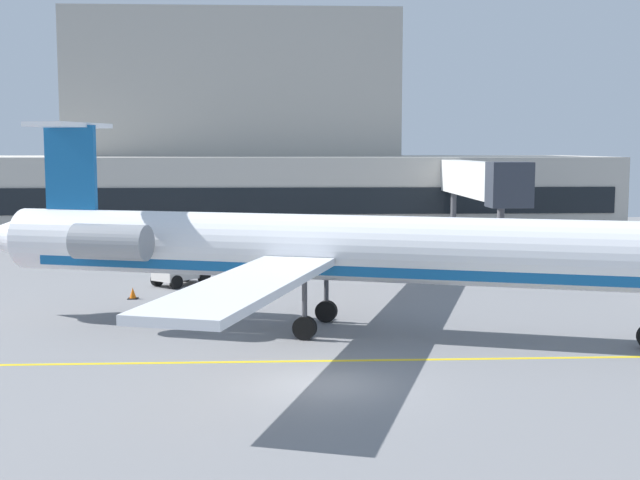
# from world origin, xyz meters

# --- Properties ---
(ground) EXTENTS (120.00, 120.00, 0.11)m
(ground) POSITION_xyz_m (-0.00, 0.00, -0.05)
(ground) COLOR slate
(terminal_building) EXTENTS (58.09, 17.57, 18.98)m
(terminal_building) POSITION_xyz_m (-3.78, 49.51, 7.04)
(terminal_building) COLOR #B7B2A8
(terminal_building) RESTS_ON ground
(jet_bridge_west) EXTENTS (2.40, 17.88, 6.40)m
(jet_bridge_west) POSITION_xyz_m (11.95, 30.34, 5.01)
(jet_bridge_west) COLOR silver
(jet_bridge_west) RESTS_ON ground
(regional_jet) EXTENTS (33.23, 25.71, 8.27)m
(regional_jet) POSITION_xyz_m (0.82, 7.37, 3.30)
(regional_jet) COLOR white
(regional_jet) RESTS_ON ground
(baggage_tug) EXTENTS (2.36, 3.80, 1.96)m
(baggage_tug) POSITION_xyz_m (16.00, 21.78, 0.91)
(baggage_tug) COLOR #19389E
(baggage_tug) RESTS_ON ground
(pushback_tractor) EXTENTS (3.06, 3.18, 2.27)m
(pushback_tractor) POSITION_xyz_m (-6.88, 18.77, 0.99)
(pushback_tractor) COLOR silver
(pushback_tractor) RESTS_ON ground
(fuel_tank) EXTENTS (6.97, 2.73, 2.44)m
(fuel_tank) POSITION_xyz_m (16.65, 27.88, 1.37)
(fuel_tank) COLOR white
(fuel_tank) RESTS_ON ground
(safety_cone_bravo) EXTENTS (0.47, 0.47, 0.55)m
(safety_cone_bravo) POSITION_xyz_m (-8.52, 15.03, 0.25)
(safety_cone_bravo) COLOR orange
(safety_cone_bravo) RESTS_ON ground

